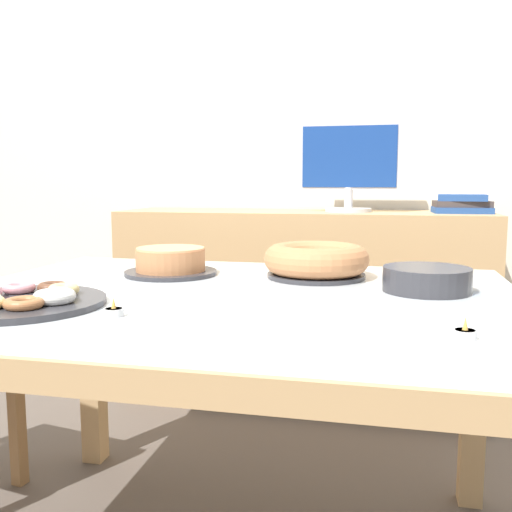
% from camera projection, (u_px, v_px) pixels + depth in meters
% --- Properties ---
extents(wall_back, '(8.00, 0.10, 2.60)m').
position_uv_depth(wall_back, '(312.00, 119.00, 2.75)').
color(wall_back, silver).
rests_on(wall_back, ground).
extents(dining_table, '(1.40, 1.01, 0.73)m').
position_uv_depth(dining_table, '(234.00, 326.00, 1.41)').
color(dining_table, silver).
rests_on(dining_table, ground).
extents(sideboard, '(1.62, 0.44, 0.87)m').
position_uv_depth(sideboard, '(301.00, 307.00, 2.57)').
color(sideboard, tan).
rests_on(sideboard, ground).
extents(computer_monitor, '(0.42, 0.20, 0.38)m').
position_uv_depth(computer_monitor, '(349.00, 168.00, 2.45)').
color(computer_monitor, silver).
rests_on(computer_monitor, sideboard).
extents(book_stack, '(0.23, 0.19, 0.08)m').
position_uv_depth(book_stack, '(462.00, 204.00, 2.37)').
color(book_stack, '#23478C').
rests_on(book_stack, sideboard).
extents(cake_chocolate_round, '(0.26, 0.26, 0.08)m').
position_uv_depth(cake_chocolate_round, '(171.00, 262.00, 1.63)').
color(cake_chocolate_round, '#333338').
rests_on(cake_chocolate_round, dining_table).
extents(cake_golden_bundt, '(0.29, 0.29, 0.09)m').
position_uv_depth(cake_golden_bundt, '(316.00, 261.00, 1.58)').
color(cake_golden_bundt, '#333338').
rests_on(cake_golden_bundt, dining_table).
extents(pastry_platter, '(0.36, 0.36, 0.04)m').
position_uv_depth(pastry_platter, '(19.00, 300.00, 1.22)').
color(pastry_platter, '#333338').
rests_on(pastry_platter, dining_table).
extents(plate_stack, '(0.21, 0.21, 0.06)m').
position_uv_depth(plate_stack, '(427.00, 279.00, 1.38)').
color(plate_stack, '#333338').
rests_on(plate_stack, dining_table).
extents(tealight_near_cakes, '(0.04, 0.04, 0.04)m').
position_uv_depth(tealight_near_cakes, '(188.00, 260.00, 1.86)').
color(tealight_near_cakes, silver).
rests_on(tealight_near_cakes, dining_table).
extents(tealight_right_edge, '(0.04, 0.04, 0.04)m').
position_uv_depth(tealight_right_edge, '(142.00, 261.00, 1.85)').
color(tealight_right_edge, silver).
rests_on(tealight_right_edge, dining_table).
extents(tealight_left_edge, '(0.04, 0.04, 0.04)m').
position_uv_depth(tealight_left_edge, '(465.00, 333.00, 0.96)').
color(tealight_left_edge, silver).
rests_on(tealight_left_edge, dining_table).
extents(tealight_centre, '(0.04, 0.04, 0.04)m').
position_uv_depth(tealight_centre, '(114.00, 311.00, 1.13)').
color(tealight_centre, silver).
rests_on(tealight_centre, dining_table).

